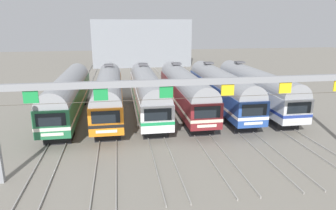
{
  "coord_description": "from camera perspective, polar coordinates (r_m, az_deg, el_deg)",
  "views": [
    {
      "loc": [
        -5.13,
        -32.75,
        10.11
      ],
      "look_at": [
        -0.44,
        -3.96,
        2.07
      ],
      "focal_mm": 32.54,
      "sensor_mm": 36.0,
      "label": 1
    }
  ],
  "objects": [
    {
      "name": "ground_plane",
      "position": [
        34.65,
        -0.33,
        -1.55
      ],
      "size": [
        160.0,
        160.0,
        0.0
      ],
      "primitive_type": "plane",
      "color": "gray"
    },
    {
      "name": "track_bed",
      "position": [
        51.01,
        -3.3,
        4.04
      ],
      "size": [
        22.59,
        70.0,
        0.15
      ],
      "color": "gray",
      "rests_on": "ground"
    },
    {
      "name": "commuter_train_green",
      "position": [
        34.01,
        -18.18,
        2.02
      ],
      "size": [
        2.88,
        18.06,
        4.77
      ],
      "color": "#236B42",
      "rests_on": "ground"
    },
    {
      "name": "commuter_train_orange",
      "position": [
        33.6,
        -11.07,
        2.36
      ],
      "size": [
        2.88,
        18.06,
        5.05
      ],
      "color": "orange",
      "rests_on": "ground"
    },
    {
      "name": "commuter_train_white",
      "position": [
        33.71,
        -3.88,
        2.65
      ],
      "size": [
        2.88,
        18.06,
        5.05
      ],
      "color": "white",
      "rests_on": "ground"
    },
    {
      "name": "commuter_train_maroon",
      "position": [
        34.35,
        3.14,
        2.91
      ],
      "size": [
        2.88,
        18.06,
        5.05
      ],
      "color": "maroon",
      "rests_on": "ground"
    },
    {
      "name": "commuter_train_blue",
      "position": [
        35.47,
        9.82,
        3.1
      ],
      "size": [
        2.88,
        18.06,
        5.05
      ],
      "color": "#284C9E",
      "rests_on": "ground"
    },
    {
      "name": "commuter_train_silver",
      "position": [
        37.05,
        16.01,
        3.25
      ],
      "size": [
        2.88,
        18.06,
        5.05
      ],
      "color": "silver",
      "rests_on": "ground"
    },
    {
      "name": "catenary_gantry",
      "position": [
        20.47,
        5.52,
        1.93
      ],
      "size": [
        26.32,
        0.44,
        6.97
      ],
      "color": "gray",
      "rests_on": "ground"
    },
    {
      "name": "maintenance_building",
      "position": [
        73.73,
        -5.06,
        11.58
      ],
      "size": [
        22.11,
        10.0,
        10.54
      ],
      "primitive_type": "cube",
      "color": "gray",
      "rests_on": "ground"
    }
  ]
}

